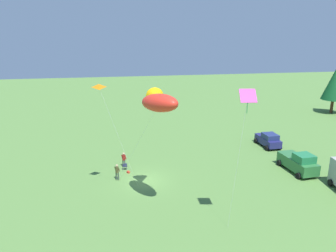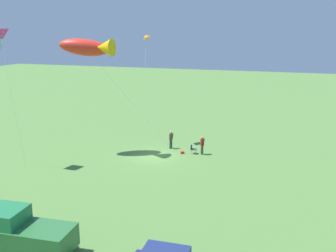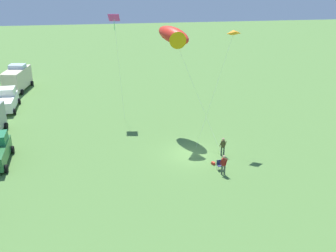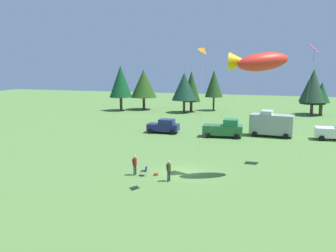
{
  "view_description": "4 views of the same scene",
  "coord_description": "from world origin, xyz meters",
  "views": [
    {
      "loc": [
        31.2,
        -2.92,
        15.16
      ],
      "look_at": [
        0.12,
        2.51,
        5.85
      ],
      "focal_mm": 35.0,
      "sensor_mm": 36.0,
      "label": 1
    },
    {
      "loc": [
        -12.1,
        31.67,
        11.07
      ],
      "look_at": [
        -1.96,
        2.0,
        3.42
      ],
      "focal_mm": 42.0,
      "sensor_mm": 36.0,
      "label": 2
    },
    {
      "loc": [
        -31.21,
        6.34,
        16.29
      ],
      "look_at": [
        -2.28,
        2.42,
        3.88
      ],
      "focal_mm": 42.0,
      "sensor_mm": 36.0,
      "label": 3
    },
    {
      "loc": [
        8.36,
        -32.2,
        9.78
      ],
      "look_at": [
        -2.29,
        2.45,
        3.65
      ],
      "focal_mm": 42.0,
      "sensor_mm": 36.0,
      "label": 4
    }
  ],
  "objects": [
    {
      "name": "ground_plane",
      "position": [
        0.0,
        0.0,
        0.0
      ],
      "size": [
        160.0,
        160.0,
        0.0
      ],
      "primitive_type": "plane",
      "color": "#517B39"
    },
    {
      "name": "person_kite_flyer",
      "position": [
        -0.62,
        -2.75,
        1.02
      ],
      "size": [
        0.43,
        0.62,
        1.74
      ],
      "rotation": [
        0.0,
        0.0,
        2.8
      ],
      "color": "#36423B",
      "rests_on": "ground"
    },
    {
      "name": "folding_chair",
      "position": [
        -3.04,
        -1.85,
        0.49
      ],
      "size": [
        0.5,
        0.5,
        0.82
      ],
      "rotation": [
        0.0,
        0.0,
        3.19
      ],
      "color": "#262A4F",
      "rests_on": "ground"
    },
    {
      "name": "person_spectator",
      "position": [
        -3.92,
        -1.92,
        1.02
      ],
      "size": [
        0.42,
        0.6,
        1.74
      ],
      "rotation": [
        0.0,
        0.0,
        2.88
      ],
      "color": "#465145",
      "rests_on": "ground"
    },
    {
      "name": "backpack_on_grass",
      "position": [
        -2.15,
        -1.53,
        0.11
      ],
      "size": [
        0.39,
        0.36,
        0.22
      ],
      "primitive_type": "cube",
      "rotation": [
        0.0,
        0.0,
        3.72
      ],
      "color": "red",
      "rests_on": "ground"
    },
    {
      "name": "car_navy_hatch",
      "position": [
        -7.5,
        17.56,
        0.95
      ],
      "size": [
        4.28,
        2.36,
        1.89
      ],
      "rotation": [
        0.0,
        0.0,
        0.04
      ],
      "color": "navy",
      "rests_on": "ground"
    },
    {
      "name": "truck_green_flatbed",
      "position": [
        0.72,
        17.03,
        1.1
      ],
      "size": [
        5.14,
        2.73,
        2.34
      ],
      "rotation": [
        0.0,
        0.0,
        0.08
      ],
      "color": "#2C6936",
      "rests_on": "ground"
    },
    {
      "name": "kite_large_fish",
      "position": [
        5.77,
        0.75,
        9.63
      ],
      "size": [
        9.2,
        5.28,
        10.62
      ],
      "color": "red",
      "rests_on": "ground"
    },
    {
      "name": "kite_diamond_rainbow",
      "position": [
        10.37,
        6.28,
        10.58
      ],
      "size": [
        1.31,
        1.25,
        11.23
      ],
      "color": "#CE329E",
      "rests_on": "ground"
    },
    {
      "name": "kite_delta_orange",
      "position": [
        2.4,
        -3.95,
        10.43
      ],
      "size": [
        1.4,
        3.74,
        10.76
      ],
      "color": "orange",
      "rests_on": "ground"
    }
  ]
}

